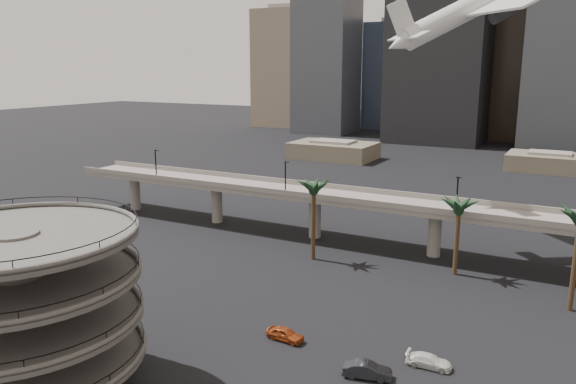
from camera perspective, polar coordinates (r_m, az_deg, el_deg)
The scene contains 9 objects.
parking_ramp at distance 58.57m, azimuth -25.52°, elevation -9.75°, with size 22.20×22.20×17.35m.
overpass at distance 98.36m, azimuth 8.55°, elevation -1.37°, with size 130.00×9.30×14.70m.
palm_trees at distance 83.91m, azimuth 15.23°, elevation -1.24°, with size 42.40×10.40×14.00m.
low_buildings at distance 181.22m, azimuth 20.11°, elevation 2.96°, with size 135.00×27.50×6.80m.
skyline at distance 253.20m, azimuth 25.48°, elevation 15.39°, with size 269.00×86.00×131.79m.
airborne_jet at distance 105.72m, azimuth 18.95°, elevation 17.65°, with size 28.29×28.00×19.00m.
car_a at distance 66.71m, azimuth -0.29°, elevation -14.23°, with size 1.81×4.51×1.54m, color #A44017.
car_b at distance 60.21m, azimuth 8.06°, elevation -17.49°, with size 1.72×4.94×1.63m, color #232428.
car_c at distance 63.29m, azimuth 14.12°, elevation -16.30°, with size 1.93×4.74×1.38m, color white.
Camera 1 is at (32.02, -34.96, 30.92)m, focal length 35.00 mm.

